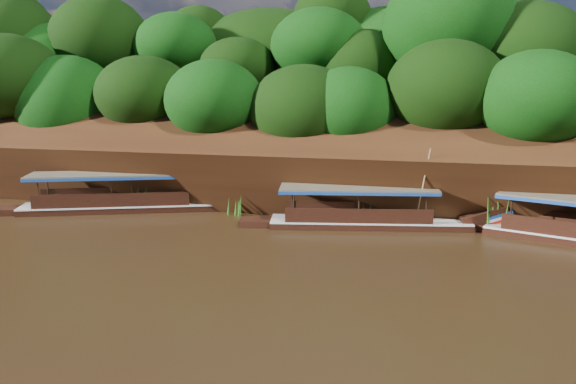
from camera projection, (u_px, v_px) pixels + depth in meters
name	position (u px, v px, depth m)	size (l,w,h in m)	color
ground	(314.00, 276.00, 22.78)	(160.00, 160.00, 0.00)	black
riverbank	(373.00, 159.00, 44.03)	(120.00, 30.06, 19.40)	black
boat_1	(382.00, 218.00, 30.40)	(12.82, 4.22, 4.82)	black
boat_2	(140.00, 202.00, 34.48)	(14.57, 7.27, 5.28)	black
reeds	(301.00, 203.00, 32.33)	(50.44, 2.23, 2.28)	#2E6E1B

